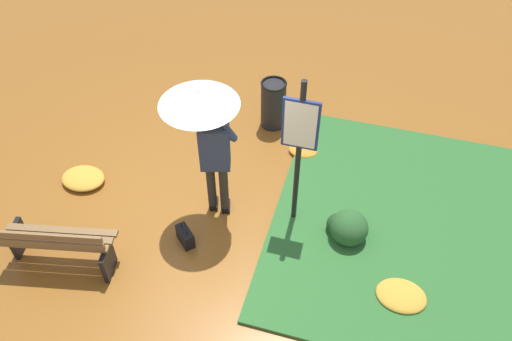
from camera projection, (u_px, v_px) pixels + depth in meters
name	position (u px, v px, depth m)	size (l,w,h in m)	color
ground_plane	(203.00, 214.00, 7.14)	(18.00, 18.00, 0.00)	brown
grass_verge	(453.00, 236.00, 6.84)	(4.80, 4.00, 0.05)	#2D662D
person_with_umbrella	(206.00, 124.00, 6.12)	(0.96, 0.96, 2.04)	#2D2823
info_sign_post	(299.00, 141.00, 6.06)	(0.44, 0.07, 2.30)	black
handbag	(185.00, 236.00, 6.72)	(0.32, 0.31, 0.37)	black
park_bench	(57.00, 243.00, 6.29)	(1.41, 0.64, 0.75)	black
trash_bin	(273.00, 104.00, 8.22)	(0.42, 0.42, 0.83)	black
shrub_cluster	(347.00, 227.00, 6.71)	(0.56, 0.50, 0.45)	#285628
leaf_pile_near_person	(83.00, 178.00, 7.53)	(0.65, 0.52, 0.14)	gold
leaf_pile_by_bench	(303.00, 150.00, 8.00)	(0.45, 0.36, 0.10)	#C68428
leaf_pile_far_path	(401.00, 296.00, 6.16)	(0.61, 0.49, 0.13)	gold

